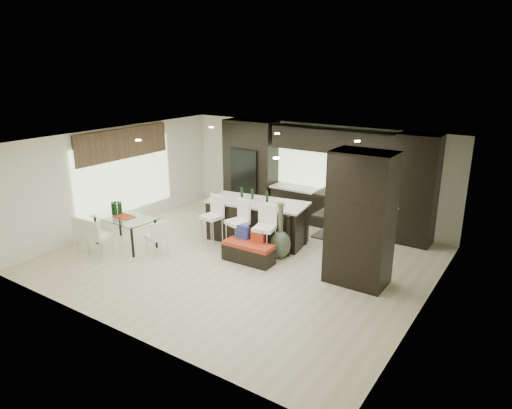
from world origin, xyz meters
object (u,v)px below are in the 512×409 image
Objects in this scene: stool_right at (264,238)px; chair_near at (100,239)px; chair_far at (87,235)px; chair_end at (157,239)px; kitchen_island at (257,221)px; stool_mid at (237,231)px; stool_left at (212,226)px; floor_vase at (281,231)px; dining_table at (126,231)px; bench at (248,252)px.

stool_right reaches higher than chair_near.
chair_end is at bearing 18.52° from chair_far.
chair_near is at bearing 142.50° from chair_end.
kitchen_island reaches higher than chair_near.
chair_end is at bearing -121.69° from stool_mid.
kitchen_island is 1.14m from stool_left.
chair_far is at bearing 133.11° from chair_end.
floor_vase is 4.55m from chair_far.
chair_far is 1.71m from chair_end.
stool_mid is 1.07m from floor_vase.
stool_left is 0.99× the size of stool_mid.
floor_vase is 0.85× the size of dining_table.
stool_mid is 1.20× the size of chair_near.
floor_vase is (0.48, 0.59, 0.43)m from bench.
stool_right is at bearing 20.83° from chair_far.
stool_right is 0.78× the size of floor_vase.
dining_table is (-3.49, -1.47, -0.28)m from floor_vase.
floor_vase is 3.80m from dining_table.
chair_near is 1.03× the size of chair_far.
bench is at bearing -48.17° from chair_end.
floor_vase reaches higher than dining_table.
stool_mid is at bearing 26.58° from chair_far.
stool_left is at bearing -140.39° from kitchen_island.
stool_mid is at bearing 33.99° from chair_near.
kitchen_island is at bearing 113.30° from bench.
floor_vase reaches higher than kitchen_island.
bench is 2.15m from chair_end.
stool_left is at bearing 38.32° from dining_table.
stool_mid reaches higher than chair_end.
stool_left is at bearing -162.81° from stool_mid.
floor_vase is at bearing 31.20° from stool_mid.
stool_left reaches higher than dining_table.
bench is at bearing 17.81° from chair_far.
stool_mid is 0.99× the size of stool_right.
bench is (1.31, -0.34, -0.27)m from stool_left.
kitchen_island reaches higher than stool_right.
chair_near is at bearing -139.98° from kitchen_island.
stool_right is (0.76, -0.00, 0.00)m from stool_mid.
bench is at bearing -7.43° from stool_left.
kitchen_island reaches higher than stool_mid.
kitchen_island is 1.34m from bench.
stool_mid is 3.14m from chair_near.
chair_end is (-1.40, -1.21, -0.10)m from stool_mid.
chair_far is at bearing -151.05° from floor_vase.
dining_table is at bearing 107.69° from chair_end.
stool_left is at bearing -172.05° from floor_vase.
stool_left is 0.76m from stool_mid.
stool_left is at bearing 168.88° from stool_right.
chair_far reaches higher than chair_end.
chair_far is at bearing -156.92° from bench.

